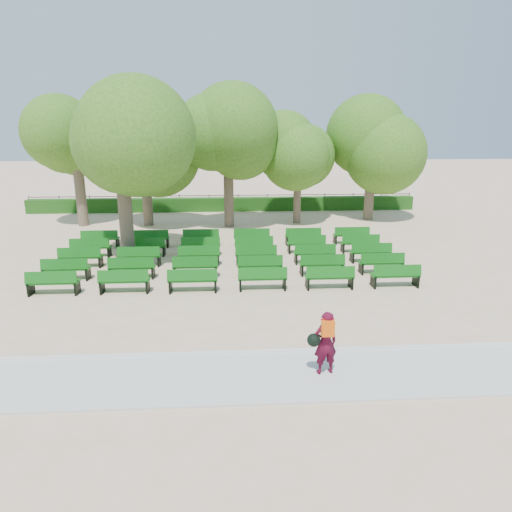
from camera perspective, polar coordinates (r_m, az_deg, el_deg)
The scene contains 9 objects.
ground at distance 17.68m, azimuth -4.28°, elevation -2.60°, with size 120.00×120.00×0.00m, color #D3AD8C.
paving at distance 10.91m, azimuth -4.67°, elevation -14.98°, with size 30.00×2.20×0.06m, color beige.
curb at distance 11.90m, azimuth -4.58°, elevation -12.04°, with size 30.00×0.12×0.10m, color silver.
hedge at distance 31.19m, azimuth -4.05°, elevation 6.45°, with size 26.00×0.70×0.90m, color #1C4E14.
fence at distance 31.66m, azimuth -4.03°, elevation 5.77°, with size 26.00×0.10×1.02m, color black, non-canonical shape.
tree_line at distance 27.34m, azimuth -4.08°, elevation 4.12°, with size 21.80×6.80×7.04m, color #3F721E, non-canonical shape.
bench_array at distance 19.18m, azimuth -3.57°, elevation -0.80°, with size 1.75×0.61×1.09m.
tree_among at distance 19.39m, azimuth -16.55°, elevation 12.12°, with size 4.74×4.74×6.69m.
person at distance 10.76m, azimuth 8.57°, elevation -10.58°, with size 0.75×0.48×1.54m.
Camera 1 is at (0.28, -16.75, 5.65)m, focal length 32.00 mm.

